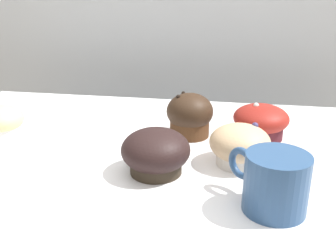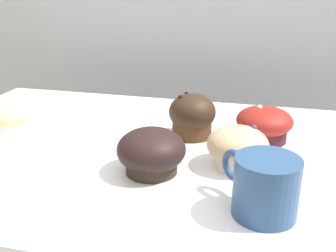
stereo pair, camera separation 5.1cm
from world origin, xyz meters
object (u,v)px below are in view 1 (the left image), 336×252
muffin_back_left (190,115)px  muffin_back_right (0,123)px  muffin_front_center (240,145)px  muffin_front_right (156,153)px  muffin_front_left (261,121)px  coffee_cup (275,181)px

muffin_back_left → muffin_back_right: size_ratio=1.02×
muffin_front_center → muffin_back_left: size_ratio=1.11×
muffin_back_right → muffin_front_right: muffin_front_right is taller
muffin_front_center → muffin_back_right: bearing=175.8°
muffin_front_center → muffin_front_left: 0.14m
muffin_back_right → muffin_front_left: bearing=10.5°
muffin_front_center → muffin_front_left: (0.04, 0.13, -0.00)m
coffee_cup → muffin_back_left: bearing=120.1°
muffin_back_right → muffin_front_left: size_ratio=0.84×
coffee_cup → muffin_front_left: bearing=91.0°
muffin_front_center → muffin_back_left: 0.15m
muffin_back_right → coffee_cup: (0.51, -0.17, 0.01)m
muffin_front_center → muffin_back_right: 0.47m
muffin_front_left → muffin_front_right: bearing=-134.0°
muffin_front_center → muffin_back_right: size_ratio=1.14×
muffin_front_center → muffin_back_left: (-0.10, 0.12, 0.01)m
muffin_front_center → muffin_front_right: 0.15m
muffin_back_left → muffin_front_left: bearing=5.7°
muffin_front_center → muffin_back_left: muffin_back_left is taller
muffin_front_center → muffin_front_right: muffin_front_right is taller
muffin_front_center → muffin_back_left: bearing=130.8°
coffee_cup → muffin_back_right: bearing=161.6°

